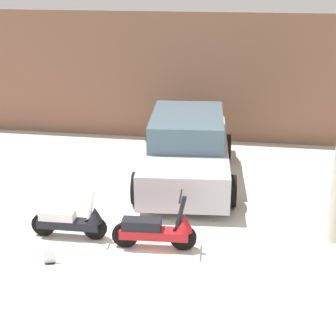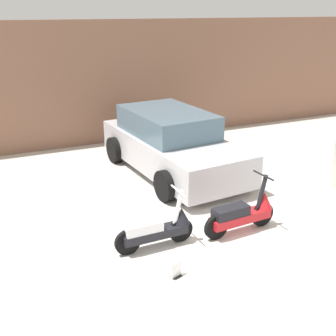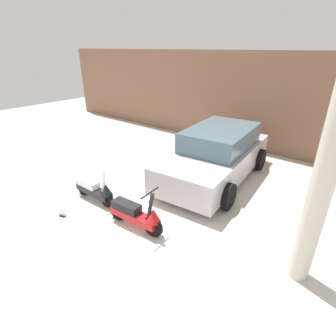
% 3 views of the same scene
% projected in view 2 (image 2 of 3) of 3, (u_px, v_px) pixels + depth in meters
% --- Properties ---
extents(ground_plane, '(28.00, 28.00, 0.00)m').
position_uv_depth(ground_plane, '(246.00, 269.00, 6.42)').
color(ground_plane, silver).
extents(wall_back, '(19.60, 0.12, 3.46)m').
position_uv_depth(wall_back, '(106.00, 83.00, 11.94)').
color(wall_back, '#845B47').
rests_on(wall_back, ground_plane).
extents(scooter_front_left, '(1.38, 0.50, 0.96)m').
position_uv_depth(scooter_front_left, '(158.00, 228.00, 6.92)').
color(scooter_front_left, black).
rests_on(scooter_front_left, ground_plane).
extents(scooter_front_right, '(1.46, 0.52, 1.02)m').
position_uv_depth(scooter_front_right, '(243.00, 213.00, 7.40)').
color(scooter_front_right, black).
rests_on(scooter_front_right, ground_plane).
extents(car_rear_left, '(2.39, 4.47, 1.47)m').
position_uv_depth(car_rear_left, '(171.00, 143.00, 10.06)').
color(car_rear_left, '#B7B7BC').
rests_on(car_rear_left, ground_plane).
extents(placard_near_left_scooter, '(0.20, 0.17, 0.26)m').
position_uv_depth(placard_near_left_scooter, '(176.00, 270.00, 6.21)').
color(placard_near_left_scooter, black).
rests_on(placard_near_left_scooter, ground_plane).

